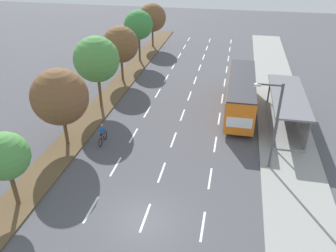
{
  "coord_description": "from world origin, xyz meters",
  "views": [
    {
      "loc": [
        4.37,
        -14.1,
        14.77
      ],
      "look_at": [
        -0.5,
        9.61,
        1.2
      ],
      "focal_mm": 35.83,
      "sensor_mm": 36.0,
      "label": 1
    }
  ],
  "objects_px": {
    "median_tree_third": "(97,59)",
    "median_tree_fourth": "(120,44)",
    "median_tree_farthest": "(152,18)",
    "median_tree_nearest": "(5,156)",
    "median_tree_fifth": "(138,25)",
    "median_tree_second": "(60,97)",
    "bus": "(241,91)",
    "streetlight": "(274,121)",
    "bus_shelter": "(290,107)",
    "cyclist": "(102,135)"
  },
  "relations": [
    {
      "from": "median_tree_third",
      "to": "median_tree_fourth",
      "type": "bearing_deg",
      "value": 91.15
    },
    {
      "from": "median_tree_third",
      "to": "median_tree_farthest",
      "type": "relative_size",
      "value": 1.09
    },
    {
      "from": "median_tree_nearest",
      "to": "median_tree_fifth",
      "type": "height_order",
      "value": "median_tree_fifth"
    },
    {
      "from": "median_tree_fifth",
      "to": "median_tree_farthest",
      "type": "bearing_deg",
      "value": 89.75
    },
    {
      "from": "median_tree_second",
      "to": "median_tree_fifth",
      "type": "xyz_separation_m",
      "value": [
        0.0,
        21.76,
        0.66
      ]
    },
    {
      "from": "median_tree_fifth",
      "to": "bus",
      "type": "bearing_deg",
      "value": -42.94
    },
    {
      "from": "streetlight",
      "to": "median_tree_fifth",
      "type": "bearing_deg",
      "value": 125.9
    },
    {
      "from": "median_tree_nearest",
      "to": "streetlight",
      "type": "distance_m",
      "value": 17.19
    },
    {
      "from": "bus",
      "to": "median_tree_farthest",
      "type": "distance_m",
      "value": 24.26
    },
    {
      "from": "bus_shelter",
      "to": "median_tree_fifth",
      "type": "relative_size",
      "value": 1.42
    },
    {
      "from": "median_tree_nearest",
      "to": "median_tree_second",
      "type": "bearing_deg",
      "value": 91.53
    },
    {
      "from": "median_tree_fourth",
      "to": "median_tree_fifth",
      "type": "bearing_deg",
      "value": 89.46
    },
    {
      "from": "median_tree_nearest",
      "to": "bus_shelter",
      "type": "bearing_deg",
      "value": 38.66
    },
    {
      "from": "bus",
      "to": "median_tree_farthest",
      "type": "bearing_deg",
      "value": 124.3
    },
    {
      "from": "median_tree_third",
      "to": "median_tree_fourth",
      "type": "distance_m",
      "value": 7.28
    },
    {
      "from": "median_tree_third",
      "to": "streetlight",
      "type": "relative_size",
      "value": 1.07
    },
    {
      "from": "median_tree_fourth",
      "to": "median_tree_fifth",
      "type": "relative_size",
      "value": 0.94
    },
    {
      "from": "streetlight",
      "to": "bus_shelter",
      "type": "bearing_deg",
      "value": 73.22
    },
    {
      "from": "median_tree_third",
      "to": "median_tree_second",
      "type": "bearing_deg",
      "value": -90.62
    },
    {
      "from": "median_tree_third",
      "to": "median_tree_fourth",
      "type": "xyz_separation_m",
      "value": [
        -0.15,
        7.25,
        -0.58
      ]
    },
    {
      "from": "median_tree_fourth",
      "to": "streetlight",
      "type": "relative_size",
      "value": 0.96
    },
    {
      "from": "median_tree_nearest",
      "to": "median_tree_fourth",
      "type": "bearing_deg",
      "value": 90.69
    },
    {
      "from": "bus_shelter",
      "to": "median_tree_nearest",
      "type": "distance_m",
      "value": 22.76
    },
    {
      "from": "median_tree_fourth",
      "to": "median_tree_second",
      "type": "bearing_deg",
      "value": -89.74
    },
    {
      "from": "cyclist",
      "to": "median_tree_second",
      "type": "bearing_deg",
      "value": -164.5
    },
    {
      "from": "bus_shelter",
      "to": "median_tree_third",
      "type": "bearing_deg",
      "value": 178.94
    },
    {
      "from": "bus",
      "to": "median_tree_nearest",
      "type": "xyz_separation_m",
      "value": [
        -13.44,
        -16.32,
        1.61
      ]
    },
    {
      "from": "median_tree_fourth",
      "to": "median_tree_farthest",
      "type": "xyz_separation_m",
      "value": [
        0.1,
        14.51,
        0.12
      ]
    },
    {
      "from": "median_tree_second",
      "to": "median_tree_fifth",
      "type": "relative_size",
      "value": 0.95
    },
    {
      "from": "median_tree_fifth",
      "to": "streetlight",
      "type": "height_order",
      "value": "median_tree_fifth"
    },
    {
      "from": "cyclist",
      "to": "median_tree_third",
      "type": "distance_m",
      "value": 8.13
    },
    {
      "from": "median_tree_fifth",
      "to": "streetlight",
      "type": "relative_size",
      "value": 1.03
    },
    {
      "from": "median_tree_fifth",
      "to": "median_tree_farthest",
      "type": "height_order",
      "value": "median_tree_fifth"
    },
    {
      "from": "median_tree_third",
      "to": "median_tree_farthest",
      "type": "xyz_separation_m",
      "value": [
        -0.05,
        21.76,
        -0.47
      ]
    },
    {
      "from": "median_tree_farthest",
      "to": "streetlight",
      "type": "distance_m",
      "value": 33.09
    },
    {
      "from": "cyclist",
      "to": "streetlight",
      "type": "height_order",
      "value": "streetlight"
    },
    {
      "from": "median_tree_second",
      "to": "median_tree_third",
      "type": "xyz_separation_m",
      "value": [
        0.08,
        7.25,
        0.64
      ]
    },
    {
      "from": "median_tree_nearest",
      "to": "median_tree_farthest",
      "type": "relative_size",
      "value": 0.79
    },
    {
      "from": "median_tree_farthest",
      "to": "streetlight",
      "type": "xyz_separation_m",
      "value": [
        15.77,
        -29.08,
        -0.53
      ]
    },
    {
      "from": "bus_shelter",
      "to": "cyclist",
      "type": "relative_size",
      "value": 5.22
    },
    {
      "from": "median_tree_nearest",
      "to": "median_tree_second",
      "type": "distance_m",
      "value": 7.28
    },
    {
      "from": "cyclist",
      "to": "bus_shelter",
      "type": "bearing_deg",
      "value": 22.12
    },
    {
      "from": "bus_shelter",
      "to": "median_tree_second",
      "type": "xyz_separation_m",
      "value": [
        -17.91,
        -6.92,
        2.38
      ]
    },
    {
      "from": "median_tree_third",
      "to": "streetlight",
      "type": "height_order",
      "value": "median_tree_third"
    },
    {
      "from": "bus",
      "to": "median_tree_fifth",
      "type": "distance_m",
      "value": 18.84
    },
    {
      "from": "median_tree_second",
      "to": "streetlight",
      "type": "relative_size",
      "value": 0.97
    },
    {
      "from": "cyclist",
      "to": "median_tree_second",
      "type": "relative_size",
      "value": 0.29
    },
    {
      "from": "median_tree_third",
      "to": "median_tree_fifth",
      "type": "height_order",
      "value": "median_tree_third"
    },
    {
      "from": "cyclist",
      "to": "median_tree_fifth",
      "type": "bearing_deg",
      "value": 97.51
    },
    {
      "from": "median_tree_nearest",
      "to": "cyclist",
      "type": "bearing_deg",
      "value": 72.21
    }
  ]
}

